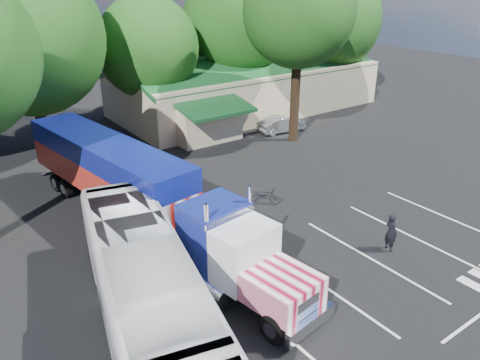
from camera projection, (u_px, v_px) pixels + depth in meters
ground at (237, 226)px, 24.01m from camera, size 120.00×120.00×0.00m
event_hall at (245, 86)px, 43.67m from camera, size 24.20×14.12×5.55m
tree_row_c at (27, 39)px, 30.05m from camera, size 10.00×10.00×13.05m
tree_row_d at (148, 48)px, 36.44m from camera, size 8.00×8.00×10.60m
tree_row_e at (237, 21)px, 41.04m from camera, size 9.60×9.60×12.90m
tree_row_f at (328, 19)px, 45.64m from camera, size 10.40×10.40×13.00m
tree_near_right at (299, 11)px, 32.65m from camera, size 8.00×8.00×13.50m
semi_truck at (135, 185)px, 22.88m from camera, size 5.26×20.34×4.23m
woman at (391, 232)px, 21.62m from camera, size 0.55×0.74×1.84m
bicycle at (264, 194)px, 26.29m from camera, size 1.70×1.96×1.02m
tour_bus at (146, 289)px, 16.33m from camera, size 5.94×13.21×3.58m
silver_sedan at (281, 124)px, 37.96m from camera, size 4.10×1.79×1.31m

